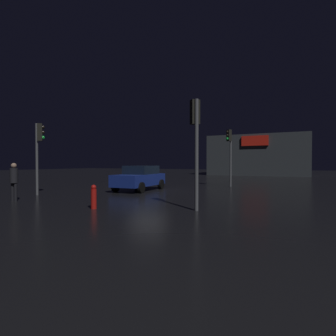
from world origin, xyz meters
TOP-DOWN VIEW (x-y plane):
  - ground_plane at (0.00, 0.00)m, footprint 120.00×120.00m
  - store_building at (4.21, 27.81)m, footprint 14.04×10.01m
  - traffic_signal_main at (4.40, 4.93)m, footprint 0.42×0.43m
  - traffic_signal_opposite at (-4.28, -4.89)m, footprint 0.41×0.43m
  - traffic_signal_cross_left at (5.30, -5.64)m, footprint 0.42×0.42m
  - car_near at (-0.46, -0.25)m, footprint 2.16×4.29m
  - pedestrian at (-3.09, -7.16)m, footprint 0.41×0.41m
  - fire_hydrant at (1.59, -7.06)m, footprint 0.22×0.22m

SIDE VIEW (x-z plane):
  - ground_plane at x=0.00m, z-range 0.00..0.00m
  - fire_hydrant at x=1.59m, z-range 0.00..0.95m
  - car_near at x=-0.46m, z-range 0.03..1.66m
  - pedestrian at x=-3.09m, z-range 0.16..1.96m
  - traffic_signal_opposite at x=-4.28m, z-range 0.89..4.93m
  - traffic_signal_cross_left at x=5.30m, z-range 0.89..5.09m
  - store_building at x=4.21m, z-range 0.00..5.98m
  - traffic_signal_main at x=4.40m, z-range 0.91..5.28m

